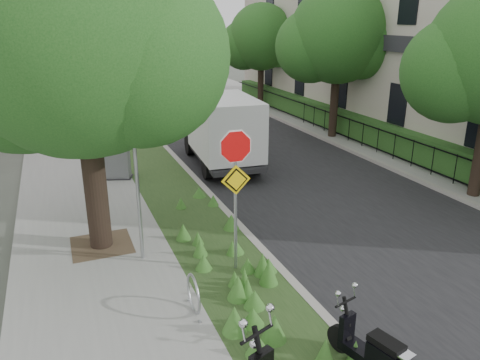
% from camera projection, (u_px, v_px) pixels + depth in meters
% --- Properties ---
extents(ground, '(120.00, 120.00, 0.00)m').
position_uv_depth(ground, '(305.00, 273.00, 10.23)').
color(ground, '#4C5147').
rests_on(ground, ground).
extents(sidewalk_near, '(3.50, 60.00, 0.12)m').
position_uv_depth(sidewalk_near, '(74.00, 165.00, 17.47)').
color(sidewalk_near, gray).
rests_on(sidewalk_near, ground).
extents(verge, '(2.00, 60.00, 0.12)m').
position_uv_depth(verge, '(147.00, 157.00, 18.44)').
color(verge, '#24401B').
rests_on(verge, ground).
extents(kerb_near, '(0.20, 60.00, 0.13)m').
position_uv_depth(kerb_near, '(172.00, 154.00, 18.78)').
color(kerb_near, '#9E9991').
rests_on(kerb_near, ground).
extents(road, '(7.00, 60.00, 0.01)m').
position_uv_depth(road, '(252.00, 147.00, 20.03)').
color(road, black).
rests_on(road, ground).
extents(kerb_far, '(0.20, 60.00, 0.13)m').
position_uv_depth(kerb_far, '(322.00, 138.00, 21.24)').
color(kerb_far, '#9E9991').
rests_on(kerb_far, ground).
extents(footpath_far, '(3.20, 60.00, 0.12)m').
position_uv_depth(footpath_far, '(354.00, 135.00, 21.83)').
color(footpath_far, gray).
rests_on(footpath_far, ground).
extents(street_tree_main, '(6.21, 5.54, 7.66)m').
position_uv_depth(street_tree_main, '(75.00, 42.00, 9.70)').
color(street_tree_main, black).
rests_on(street_tree_main, ground).
extents(bare_post, '(0.08, 0.08, 4.00)m').
position_uv_depth(bare_post, '(137.00, 175.00, 9.98)').
color(bare_post, '#A5A8AD').
rests_on(bare_post, ground).
extents(bike_hoop, '(0.06, 0.78, 0.77)m').
position_uv_depth(bike_hoop, '(194.00, 294.00, 8.59)').
color(bike_hoop, '#A5A8AD').
rests_on(bike_hoop, ground).
extents(sign_assembly, '(0.94, 0.08, 3.22)m').
position_uv_depth(sign_assembly, '(236.00, 172.00, 9.47)').
color(sign_assembly, '#A5A8AD').
rests_on(sign_assembly, ground).
extents(fence_far, '(0.04, 24.00, 1.00)m').
position_uv_depth(fence_far, '(336.00, 124.00, 21.28)').
color(fence_far, black).
rests_on(fence_far, ground).
extents(hedge_far, '(1.00, 24.00, 1.10)m').
position_uv_depth(hedge_far, '(349.00, 123.00, 21.53)').
color(hedge_far, '#204B1B').
rests_on(hedge_far, footpath_far).
extents(terrace_houses, '(7.40, 26.40, 8.20)m').
position_uv_depth(terrace_houses, '(421.00, 42.00, 21.62)').
color(terrace_houses, '#BFB3A3').
rests_on(terrace_houses, ground).
extents(far_tree_b, '(4.83, 4.31, 6.56)m').
position_uv_depth(far_tree_b, '(336.00, 39.00, 20.00)').
color(far_tree_b, black).
rests_on(far_tree_b, ground).
extents(far_tree_c, '(4.37, 3.89, 5.93)m').
position_uv_depth(far_tree_c, '(260.00, 40.00, 27.14)').
color(far_tree_c, black).
rests_on(far_tree_c, ground).
extents(scooter_far, '(0.58, 1.53, 0.74)m').
position_uv_depth(scooter_far, '(376.00, 356.00, 7.05)').
color(scooter_far, black).
rests_on(scooter_far, ground).
extents(box_truck, '(2.33, 5.10, 2.24)m').
position_uv_depth(box_truck, '(221.00, 127.00, 17.11)').
color(box_truck, '#262628').
rests_on(box_truck, ground).
extents(utility_cabinet, '(1.00, 0.83, 1.15)m').
position_uv_depth(utility_cabinet, '(118.00, 162.00, 15.71)').
color(utility_cabinet, '#262628').
rests_on(utility_cabinet, ground).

